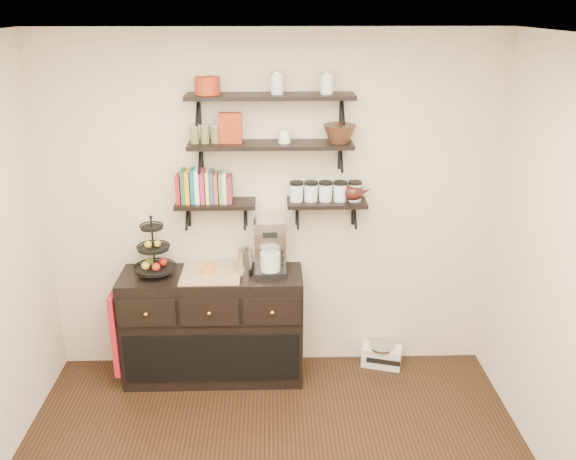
{
  "coord_description": "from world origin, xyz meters",
  "views": [
    {
      "loc": [
        0.01,
        -2.75,
        2.86
      ],
      "look_at": [
        0.11,
        1.15,
        1.4
      ],
      "focal_mm": 38.0,
      "sensor_mm": 36.0,
      "label": 1
    }
  ],
  "objects_px": {
    "radio": "(382,355)",
    "coffee_maker": "(270,247)",
    "sideboard": "(214,326)",
    "fruit_stand": "(154,256)"
  },
  "relations": [
    {
      "from": "coffee_maker",
      "to": "radio",
      "type": "distance_m",
      "value": 1.37
    },
    {
      "from": "sideboard",
      "to": "radio",
      "type": "relative_size",
      "value": 3.97
    },
    {
      "from": "sideboard",
      "to": "radio",
      "type": "distance_m",
      "value": 1.43
    },
    {
      "from": "sideboard",
      "to": "fruit_stand",
      "type": "relative_size",
      "value": 3.04
    },
    {
      "from": "fruit_stand",
      "to": "coffee_maker",
      "type": "relative_size",
      "value": 1.04
    },
    {
      "from": "radio",
      "to": "coffee_maker",
      "type": "bearing_deg",
      "value": -159.59
    },
    {
      "from": "fruit_stand",
      "to": "coffee_maker",
      "type": "bearing_deg",
      "value": 1.77
    },
    {
      "from": "sideboard",
      "to": "coffee_maker",
      "type": "relative_size",
      "value": 3.16
    },
    {
      "from": "fruit_stand",
      "to": "radio",
      "type": "bearing_deg",
      "value": 3.12
    },
    {
      "from": "fruit_stand",
      "to": "radio",
      "type": "xyz_separation_m",
      "value": [
        1.8,
        0.1,
        -0.96
      ]
    }
  ]
}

